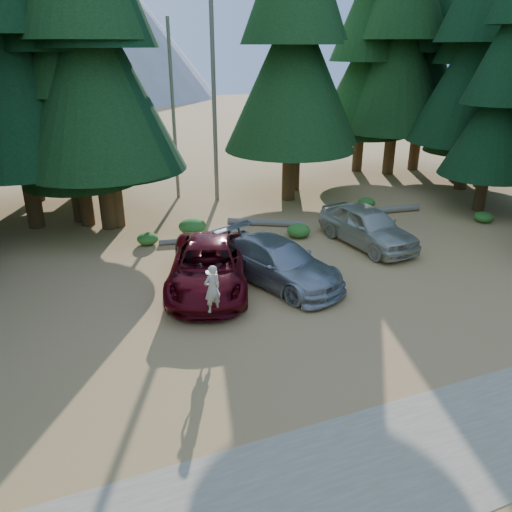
% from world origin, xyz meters
% --- Properties ---
extents(ground, '(160.00, 160.00, 0.00)m').
position_xyz_m(ground, '(0.00, 0.00, 0.00)').
color(ground, tan).
rests_on(ground, ground).
extents(gravel_strip, '(26.00, 3.50, 0.01)m').
position_xyz_m(gravel_strip, '(0.00, -6.50, 0.01)').
color(gravel_strip, '#9C9071').
rests_on(gravel_strip, ground).
extents(forest_belt_north, '(36.00, 7.00, 22.00)m').
position_xyz_m(forest_belt_north, '(0.00, 15.00, 0.00)').
color(forest_belt_north, black).
rests_on(forest_belt_north, ground).
extents(snag_front, '(0.24, 0.24, 12.00)m').
position_xyz_m(snag_front, '(0.80, 14.50, 6.00)').
color(snag_front, '#706B5A').
rests_on(snag_front, ground).
extents(snag_back, '(0.20, 0.20, 10.00)m').
position_xyz_m(snag_back, '(-1.20, 16.00, 5.00)').
color(snag_back, '#706B5A').
rests_on(snag_back, ground).
extents(mountain_peak, '(48.00, 50.00, 28.00)m').
position_xyz_m(mountain_peak, '(-2.59, 88.23, 12.71)').
color(mountain_peak, gray).
rests_on(mountain_peak, ground).
extents(red_pickup, '(4.77, 6.84, 1.73)m').
position_xyz_m(red_pickup, '(-3.02, 3.45, 0.87)').
color(red_pickup, '#55070F').
rests_on(red_pickup, ground).
extents(silver_minivan_center, '(4.26, 6.22, 1.67)m').
position_xyz_m(silver_minivan_center, '(-0.38, 2.91, 0.84)').
color(silver_minivan_center, '#AAACB2').
rests_on(silver_minivan_center, ground).
extents(silver_minivan_right, '(2.73, 5.56, 1.82)m').
position_xyz_m(silver_minivan_right, '(5.05, 5.02, 0.91)').
color(silver_minivan_right, beige).
rests_on(silver_minivan_right, ground).
extents(frisbee_player, '(0.66, 0.52, 1.60)m').
position_xyz_m(frisbee_player, '(-3.75, 0.49, 1.45)').
color(frisbee_player, beige).
rests_on(frisbee_player, ground).
extents(log_left, '(3.57, 0.91, 0.26)m').
position_xyz_m(log_left, '(-2.17, 8.15, 0.13)').
color(log_left, '#706B5A').
rests_on(log_left, ground).
extents(log_mid, '(3.54, 2.19, 0.32)m').
position_xyz_m(log_mid, '(1.70, 9.18, 0.16)').
color(log_mid, '#706B5A').
rests_on(log_mid, ground).
extents(log_right, '(5.73, 1.13, 0.37)m').
position_xyz_m(log_right, '(7.83, 8.78, 0.18)').
color(log_right, '#706B5A').
rests_on(log_right, ground).
extents(shrub_far_left, '(0.98, 0.98, 0.54)m').
position_xyz_m(shrub_far_left, '(-4.38, 8.81, 0.27)').
color(shrub_far_left, '#2C671F').
rests_on(shrub_far_left, ground).
extents(shrub_left, '(0.85, 0.85, 0.47)m').
position_xyz_m(shrub_left, '(-1.99, 7.57, 0.23)').
color(shrub_left, '#2C671F').
rests_on(shrub_left, ground).
extents(shrub_center_left, '(1.35, 1.35, 0.74)m').
position_xyz_m(shrub_center_left, '(-2.06, 9.46, 0.37)').
color(shrub_center_left, '#2C671F').
rests_on(shrub_center_left, ground).
extents(shrub_center_right, '(1.14, 1.14, 0.63)m').
position_xyz_m(shrub_center_right, '(2.58, 7.12, 0.31)').
color(shrub_center_right, '#2C671F').
rests_on(shrub_center_right, ground).
extents(shrub_right, '(1.00, 1.00, 0.55)m').
position_xyz_m(shrub_right, '(6.21, 9.18, 0.27)').
color(shrub_right, '#2C671F').
rests_on(shrub_right, ground).
extents(shrub_far_right, '(0.99, 0.99, 0.54)m').
position_xyz_m(shrub_far_right, '(8.32, 10.00, 0.27)').
color(shrub_far_right, '#2C671F').
rests_on(shrub_far_right, ground).
extents(shrub_edge_east, '(0.97, 0.97, 0.53)m').
position_xyz_m(shrub_edge_east, '(12.56, 5.50, 0.27)').
color(shrub_edge_east, '#2C671F').
rests_on(shrub_edge_east, ground).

